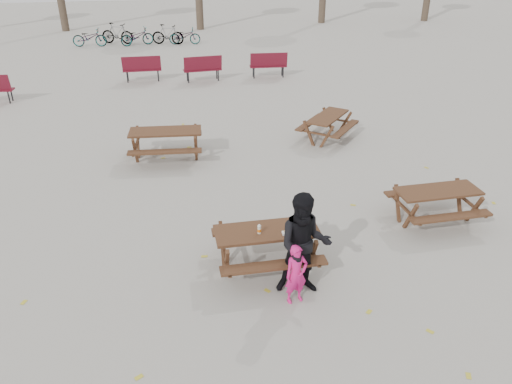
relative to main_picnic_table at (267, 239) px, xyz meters
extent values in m
plane|color=gray|center=(0.00, 0.00, -0.59)|extent=(80.00, 80.00, 0.00)
cube|color=#361C13|center=(0.00, 0.00, 0.16)|extent=(1.80, 0.70, 0.05)
cube|color=#361C13|center=(0.00, -0.60, -0.14)|extent=(1.80, 0.25, 0.05)
cube|color=#361C13|center=(0.00, 0.60, -0.14)|extent=(1.80, 0.25, 0.05)
cylinder|color=#361C13|center=(-0.75, -0.30, -0.22)|extent=(0.08, 0.08, 0.73)
cylinder|color=#361C13|center=(-0.75, 0.30, -0.22)|extent=(0.08, 0.08, 0.73)
cylinder|color=#361C13|center=(0.75, -0.30, -0.22)|extent=(0.08, 0.08, 0.73)
cylinder|color=#361C13|center=(0.75, 0.30, -0.22)|extent=(0.08, 0.08, 0.73)
cube|color=silver|center=(0.32, -0.19, 0.21)|extent=(0.18, 0.11, 0.03)
ellipsoid|color=tan|center=(0.32, -0.19, 0.25)|extent=(0.14, 0.06, 0.05)
cylinder|color=silver|center=(-0.15, -0.08, 0.26)|extent=(0.06, 0.06, 0.15)
cylinder|color=orange|center=(-0.15, -0.08, 0.25)|extent=(0.07, 0.07, 0.05)
cylinder|color=white|center=(-0.15, -0.08, 0.35)|extent=(0.03, 0.03, 0.02)
imported|color=#E31C79|center=(0.27, -0.99, -0.06)|extent=(0.43, 0.33, 1.05)
imported|color=black|center=(0.45, -0.75, 0.31)|extent=(0.99, 0.83, 1.80)
imported|color=black|center=(-5.07, 20.48, -0.13)|extent=(1.79, 0.81, 0.91)
imported|color=black|center=(-3.69, 20.95, -0.05)|extent=(1.83, 1.18, 1.07)
imported|color=black|center=(-2.66, 20.34, -0.14)|extent=(1.82, 1.06, 0.90)
imported|color=black|center=(-1.07, 20.29, -0.08)|extent=(1.76, 0.95, 1.02)
imported|color=black|center=(-0.20, 20.14, -0.16)|extent=(1.69, 0.77, 0.86)
camera|label=1|loc=(-1.55, -7.15, 4.78)|focal=35.00mm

